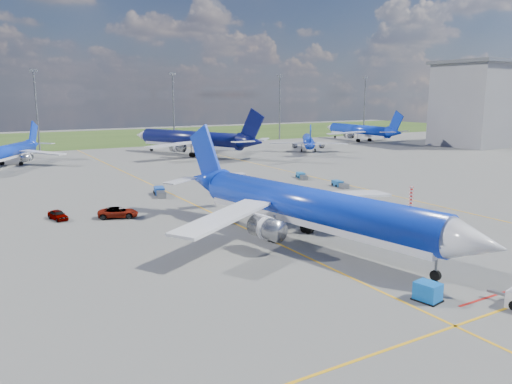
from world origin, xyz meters
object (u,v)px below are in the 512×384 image
baggage_tug_e (302,176)px  service_car_b (118,212)px  service_car_c (226,188)px  baggage_tug_c (160,192)px  warning_post (411,197)px  bg_jet_ene (359,141)px  uld_container (428,292)px  bg_jet_n (191,155)px  bg_jet_ne (308,151)px  main_airliner (309,243)px  bg_jet_nnw (7,167)px  service_car_a (58,215)px  baggage_tug_w (340,184)px

baggage_tug_e → service_car_b: bearing=-141.4°
service_car_c → baggage_tug_c: bearing=-159.5°
warning_post → bg_jet_ene: (64.07, 82.43, -1.50)m
uld_container → baggage_tug_e: uld_container is taller
bg_jet_n → bg_jet_ene: bearing=164.4°
bg_jet_ne → baggage_tug_c: size_ratio=5.69×
service_car_c → bg_jet_ene: bearing=72.8°
bg_jet_ene → main_airliner: bearing=48.1°
bg_jet_nnw → bg_jet_ne: 77.26m
service_car_a → service_car_b: size_ratio=0.74×
bg_jet_ne → service_car_c: 64.47m
baggage_tug_w → baggage_tug_e: 10.69m
baggage_tug_c → service_car_c: bearing=-3.3°
baggage_tug_w → baggage_tug_e: bearing=102.8°
warning_post → bg_jet_nnw: (-46.42, 74.38, -1.50)m
service_car_c → main_airliner: bearing=-63.0°
bg_jet_n → baggage_tug_c: size_ratio=8.69×
bg_jet_n → bg_jet_nnw: bearing=-24.1°
main_airliner → baggage_tug_c: (-5.02, 33.14, 0.55)m
warning_post → baggage_tug_c: (-27.97, 26.21, -0.95)m
bg_jet_nnw → baggage_tug_e: (47.54, -46.16, 0.47)m
service_car_c → baggage_tug_e: service_car_c is taller
bg_jet_ne → bg_jet_nnw: bearing=28.0°
warning_post → bg_jet_n: 73.69m
bg_jet_ene → baggage_tug_e: 83.08m
main_airliner → warning_post: bearing=6.1°
warning_post → baggage_tug_e: bearing=87.7°
bg_jet_nnw → uld_container: bg_jet_nnw is taller
bg_jet_nnw → uld_container: 100.84m
bg_jet_ne → baggage_tug_c: bearing=68.5°
bg_jet_nnw → baggage_tug_e: 66.27m
warning_post → service_car_a: 48.07m
main_airliner → bg_jet_n: bearing=65.0°
bg_jet_ene → baggage_tug_w: size_ratio=9.12×
service_car_b → main_airliner: bearing=-125.8°
service_car_c → baggage_tug_e: (18.82, 5.03, -0.27)m
uld_container → bg_jet_ene: bearing=39.8°
uld_container → warning_post: bearing=34.3°
bg_jet_n → baggage_tug_w: 56.24m
bg_jet_n → service_car_c: size_ratio=9.12×
service_car_a → uld_container: bearing=-77.9°
main_airliner → baggage_tug_c: main_airliner is taller
warning_post → service_car_c: bearing=127.4°
bg_jet_nnw → service_car_a: bearing=-58.5°
main_airliner → uld_container: 17.10m
baggage_tug_e → bg_jet_ene: bearing=60.4°
bg_jet_n → service_car_a: bg_jet_n is taller
uld_container → service_car_c: service_car_c is taller
bg_jet_ne → uld_container: bearing=93.0°
main_airliner → service_car_c: (5.25, 30.11, 0.74)m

